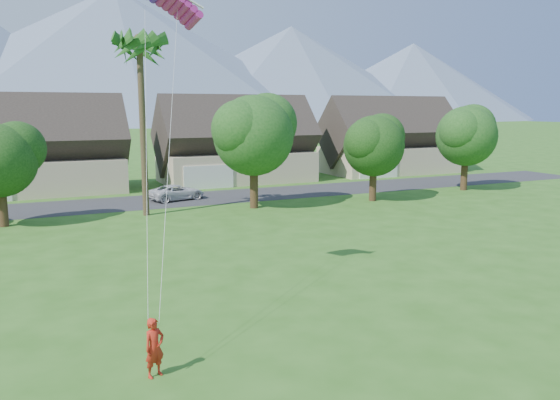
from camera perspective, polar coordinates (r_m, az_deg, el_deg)
street at (r=45.40m, az=-12.60°, el=-0.11°), size 90.00×7.00×0.01m
kite_flyer at (r=16.22m, az=-12.98°, el=-14.79°), size 0.74×0.63×1.71m
parked_car at (r=45.64m, az=-10.72°, el=0.80°), size 4.95×3.17×1.27m
mountain_ridge at (r=271.42m, az=-20.81°, el=13.56°), size 540.00×240.00×70.00m
houses_row at (r=53.86m, az=-14.21°, el=5.01°), size 72.75×8.19×8.86m
tree_row at (r=38.68m, az=-12.66°, el=5.52°), size 62.27×6.67×8.45m
fan_palm at (r=39.24m, az=-14.49°, el=15.62°), size 3.00×3.00×13.80m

